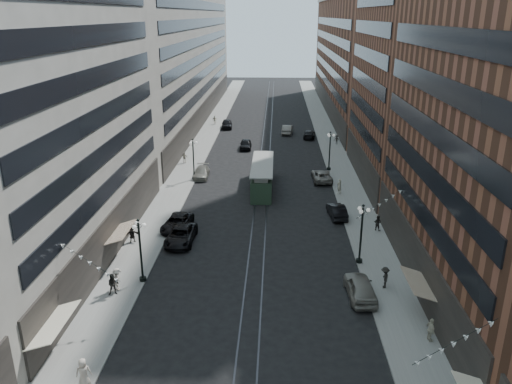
% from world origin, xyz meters
% --- Properties ---
extents(ground, '(220.00, 220.00, 0.00)m').
position_xyz_m(ground, '(0.00, 60.00, 0.00)').
color(ground, black).
rests_on(ground, ground).
extents(sidewalk_west, '(4.00, 180.00, 0.15)m').
position_xyz_m(sidewalk_west, '(-11.00, 70.00, 0.07)').
color(sidewalk_west, gray).
rests_on(sidewalk_west, ground).
extents(sidewalk_east, '(4.00, 180.00, 0.15)m').
position_xyz_m(sidewalk_east, '(11.00, 70.00, 0.07)').
color(sidewalk_east, gray).
rests_on(sidewalk_east, ground).
extents(rail_west, '(0.12, 180.00, 0.02)m').
position_xyz_m(rail_west, '(-0.70, 70.00, 0.01)').
color(rail_west, '#2D2D33').
rests_on(rail_west, ground).
extents(rail_east, '(0.12, 180.00, 0.02)m').
position_xyz_m(rail_east, '(0.70, 70.00, 0.01)').
color(rail_east, '#2D2D33').
rests_on(rail_east, ground).
extents(building_west_mid, '(8.00, 36.00, 28.00)m').
position_xyz_m(building_west_mid, '(-17.00, 33.00, 14.00)').
color(building_west_mid, '#A8A295').
rests_on(building_west_mid, ground).
extents(building_west_far, '(8.00, 90.00, 26.00)m').
position_xyz_m(building_west_far, '(-17.00, 96.00, 13.00)').
color(building_west_far, '#A8A295').
rests_on(building_west_far, ground).
extents(building_east_mid, '(8.00, 30.00, 24.00)m').
position_xyz_m(building_east_mid, '(17.00, 28.00, 12.00)').
color(building_east_mid, brown).
rests_on(building_east_mid, ground).
extents(building_east_tower, '(8.00, 26.00, 42.00)m').
position_xyz_m(building_east_tower, '(17.00, 56.00, 21.00)').
color(building_east_tower, brown).
rests_on(building_east_tower, ground).
extents(building_east_far, '(8.00, 72.00, 24.00)m').
position_xyz_m(building_east_far, '(17.00, 105.00, 12.00)').
color(building_east_far, brown).
rests_on(building_east_far, ground).
extents(lamppost_sw_far, '(1.03, 1.14, 5.52)m').
position_xyz_m(lamppost_sw_far, '(-9.20, 28.00, 3.10)').
color(lamppost_sw_far, black).
rests_on(lamppost_sw_far, sidewalk_west).
extents(lamppost_sw_mid, '(1.03, 1.14, 5.52)m').
position_xyz_m(lamppost_sw_mid, '(-9.20, 55.00, 3.10)').
color(lamppost_sw_mid, black).
rests_on(lamppost_sw_mid, sidewalk_west).
extents(lamppost_se_far, '(1.03, 1.14, 5.52)m').
position_xyz_m(lamppost_se_far, '(9.20, 32.00, 3.10)').
color(lamppost_se_far, black).
rests_on(lamppost_se_far, sidewalk_east).
extents(lamppost_se_mid, '(1.03, 1.14, 5.52)m').
position_xyz_m(lamppost_se_mid, '(9.20, 60.00, 3.10)').
color(lamppost_se_mid, black).
rests_on(lamppost_se_mid, sidewalk_east).
extents(streetcar, '(2.66, 12.02, 3.33)m').
position_xyz_m(streetcar, '(0.00, 52.01, 1.53)').
color(streetcar, '#243927').
rests_on(streetcar, ground).
extents(car_2, '(2.64, 5.55, 1.53)m').
position_xyz_m(car_2, '(-7.42, 35.71, 0.76)').
color(car_2, black).
rests_on(car_2, ground).
extents(car_4, '(2.25, 5.13, 1.72)m').
position_xyz_m(car_4, '(8.40, 26.39, 0.86)').
color(car_4, slate).
rests_on(car_4, ground).
extents(pedestrian_1, '(1.00, 0.73, 1.83)m').
position_xyz_m(pedestrian_1, '(-9.50, 15.62, 1.06)').
color(pedestrian_1, '#B8AA99').
rests_on(pedestrian_1, sidewalk_west).
extents(pedestrian_2, '(0.95, 0.66, 1.78)m').
position_xyz_m(pedestrian_2, '(-10.92, 25.79, 1.04)').
color(pedestrian_2, black).
rests_on(pedestrian_2, sidewalk_west).
extents(pedestrian_4, '(0.62, 1.06, 1.71)m').
position_xyz_m(pedestrian_4, '(12.22, 20.81, 1.00)').
color(pedestrian_4, beige).
rests_on(pedestrian_4, sidewalk_east).
extents(car_7, '(3.04, 5.43, 1.43)m').
position_xyz_m(car_7, '(-8.40, 38.83, 0.72)').
color(car_7, black).
rests_on(car_7, ground).
extents(car_8, '(2.12, 4.89, 1.40)m').
position_xyz_m(car_8, '(-8.40, 56.18, 0.70)').
color(car_8, slate).
rests_on(car_8, ground).
extents(car_9, '(2.30, 5.02, 1.67)m').
position_xyz_m(car_9, '(-7.95, 87.34, 0.83)').
color(car_9, black).
rests_on(car_9, ground).
extents(car_10, '(2.04, 4.67, 1.49)m').
position_xyz_m(car_10, '(8.40, 42.78, 0.75)').
color(car_10, black).
rests_on(car_10, ground).
extents(car_11, '(2.63, 5.31, 1.45)m').
position_xyz_m(car_11, '(7.80, 55.35, 0.72)').
color(car_11, slate).
rests_on(car_11, ground).
extents(car_12, '(2.54, 5.04, 1.40)m').
position_xyz_m(car_12, '(7.60, 79.76, 0.70)').
color(car_12, black).
rests_on(car_12, ground).
extents(car_13, '(1.89, 4.59, 1.56)m').
position_xyz_m(car_13, '(-3.33, 71.71, 0.78)').
color(car_13, black).
rests_on(car_13, ground).
extents(car_14, '(2.32, 5.17, 1.65)m').
position_xyz_m(car_14, '(3.76, 83.00, 0.82)').
color(car_14, slate).
rests_on(car_14, ground).
extents(pedestrian_5, '(1.52, 0.86, 1.58)m').
position_xyz_m(pedestrian_5, '(-12.10, 35.36, 0.94)').
color(pedestrian_5, black).
rests_on(pedestrian_5, sidewalk_west).
extents(pedestrian_6, '(0.96, 0.46, 1.61)m').
position_xyz_m(pedestrian_6, '(-11.83, 62.63, 0.96)').
color(pedestrian_6, '#AFA591').
rests_on(pedestrian_6, sidewalk_west).
extents(pedestrian_7, '(0.89, 0.76, 1.60)m').
position_xyz_m(pedestrian_7, '(12.10, 39.13, 0.95)').
color(pedestrian_7, black).
rests_on(pedestrian_7, sidewalk_east).
extents(pedestrian_8, '(0.82, 0.76, 1.89)m').
position_xyz_m(pedestrian_8, '(9.50, 50.12, 1.09)').
color(pedestrian_8, '#A6A18A').
rests_on(pedestrian_8, sidewalk_east).
extents(pedestrian_9, '(1.08, 0.73, 1.55)m').
position_xyz_m(pedestrian_9, '(11.94, 74.94, 0.92)').
color(pedestrian_9, black).
rests_on(pedestrian_9, sidewalk_east).
extents(pedestrian_extra_0, '(0.76, 1.29, 1.87)m').
position_xyz_m(pedestrian_extra_0, '(-10.80, 26.49, 1.08)').
color(pedestrian_extra_0, beige).
rests_on(pedestrian_extra_0, sidewalk_west).
extents(pedestrian_extra_1, '(1.05, 0.54, 1.74)m').
position_xyz_m(pedestrian_extra_1, '(-10.65, 90.16, 1.02)').
color(pedestrian_extra_1, beige).
rests_on(pedestrian_extra_1, sidewalk_west).
extents(pedestrian_extra_2, '(0.63, 1.22, 1.80)m').
position_xyz_m(pedestrian_extra_2, '(10.54, 27.72, 1.05)').
color(pedestrian_extra_2, black).
rests_on(pedestrian_extra_2, sidewalk_east).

